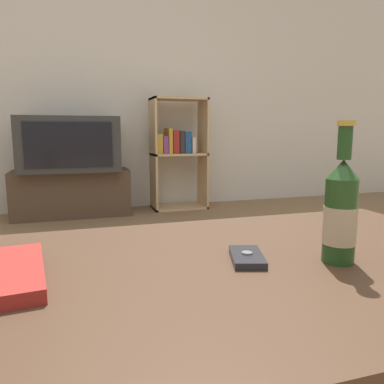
% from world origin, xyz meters
% --- Properties ---
extents(back_wall, '(8.00, 0.05, 2.60)m').
position_xyz_m(back_wall, '(0.00, 3.02, 1.30)').
color(back_wall, beige).
rests_on(back_wall, ground_plane).
extents(coffee_table, '(1.32, 0.70, 0.48)m').
position_xyz_m(coffee_table, '(0.00, 0.00, 0.42)').
color(coffee_table, '#422B1C').
rests_on(coffee_table, ground_plane).
extents(tv_stand, '(0.98, 0.37, 0.40)m').
position_xyz_m(tv_stand, '(-0.27, 2.76, 0.20)').
color(tv_stand, '#4C3828').
rests_on(tv_stand, ground_plane).
extents(television, '(0.81, 0.59, 0.45)m').
position_xyz_m(television, '(-0.27, 2.76, 0.63)').
color(television, '#2D2D2D').
rests_on(television, tv_stand).
extents(bookshelf, '(0.51, 0.30, 1.04)m').
position_xyz_m(bookshelf, '(0.70, 2.81, 0.56)').
color(bookshelf, tan).
rests_on(bookshelf, ground_plane).
extents(beer_bottle, '(0.06, 0.06, 0.27)m').
position_xyz_m(beer_bottle, '(0.25, -0.05, 0.58)').
color(beer_bottle, '#1E4219').
rests_on(beer_bottle, coffee_table).
extents(cell_phone, '(0.09, 0.12, 0.02)m').
position_xyz_m(cell_phone, '(0.08, 0.01, 0.49)').
color(cell_phone, '#232328').
rests_on(cell_phone, coffee_table).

